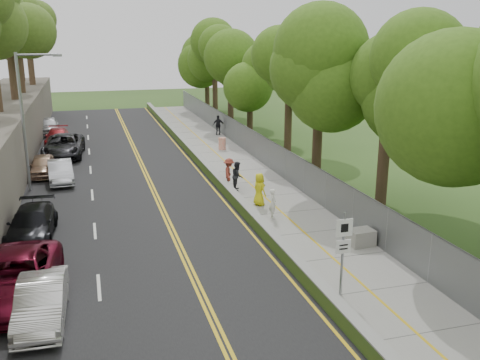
# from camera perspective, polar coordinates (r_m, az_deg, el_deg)

# --- Properties ---
(ground) EXTENTS (140.00, 140.00, 0.00)m
(ground) POSITION_cam_1_polar(r_m,az_deg,el_deg) (21.87, 4.60, -9.06)
(ground) COLOR #33511E
(ground) RESTS_ON ground
(road) EXTENTS (11.20, 66.00, 0.04)m
(road) POSITION_cam_1_polar(r_m,az_deg,el_deg) (34.81, -12.62, 0.06)
(road) COLOR black
(road) RESTS_ON ground
(sidewalk) EXTENTS (4.20, 66.00, 0.05)m
(sidewalk) POSITION_cam_1_polar(r_m,az_deg,el_deg) (36.09, 0.05, 1.00)
(sidewalk) COLOR gray
(sidewalk) RESTS_ON ground
(jersey_barrier) EXTENTS (0.42, 66.00, 0.60)m
(jersey_barrier) POSITION_cam_1_polar(r_m,az_deg,el_deg) (35.48, -3.52, 1.17)
(jersey_barrier) COLOR #82D435
(jersey_barrier) RESTS_ON ground
(chainlink_fence) EXTENTS (0.04, 66.00, 2.00)m
(chainlink_fence) POSITION_cam_1_polar(r_m,az_deg,el_deg) (36.49, 3.23, 2.71)
(chainlink_fence) COLOR slate
(chainlink_fence) RESTS_ON ground
(trees_fenceside) EXTENTS (7.00, 66.00, 14.00)m
(trees_fenceside) POSITION_cam_1_polar(r_m,az_deg,el_deg) (36.49, 6.94, 12.15)
(trees_fenceside) COLOR #47741B
(trees_fenceside) RESTS_ON ground
(streetlight) EXTENTS (2.52, 0.22, 8.00)m
(streetlight) POSITION_cam_1_polar(r_m,az_deg,el_deg) (33.03, -21.82, 6.70)
(streetlight) COLOR gray
(streetlight) RESTS_ON ground
(signpost) EXTENTS (0.62, 0.09, 3.10)m
(signpost) POSITION_cam_1_polar(r_m,az_deg,el_deg) (18.97, 10.95, -6.82)
(signpost) COLOR gray
(signpost) RESTS_ON sidewalk
(construction_barrel) EXTENTS (0.58, 0.58, 0.95)m
(construction_barrel) POSITION_cam_1_polar(r_m,az_deg,el_deg) (42.49, -1.91, 3.90)
(construction_barrel) COLOR #F44420
(construction_barrel) RESTS_ON sidewalk
(concrete_block) EXTENTS (1.11, 0.86, 0.71)m
(concrete_block) POSITION_cam_1_polar(r_m,az_deg,el_deg) (24.09, 12.80, -5.99)
(concrete_block) COLOR gray
(concrete_block) RESTS_ON sidewalk
(car_1) EXTENTS (1.58, 4.21, 1.37)m
(car_1) POSITION_cam_1_polar(r_m,az_deg,el_deg) (18.71, -20.41, -12.06)
(car_1) COLOR silver
(car_1) RESTS_ON road
(car_2) EXTENTS (3.07, 5.86, 1.57)m
(car_2) POSITION_cam_1_polar(r_m,az_deg,el_deg) (20.48, -22.75, -9.53)
(car_2) COLOR maroon
(car_2) RESTS_ON road
(car_3) EXTENTS (2.20, 4.85, 1.38)m
(car_3) POSITION_cam_1_polar(r_m,az_deg,el_deg) (25.90, -21.33, -4.39)
(car_3) COLOR black
(car_3) RESTS_ON road
(car_4) EXTENTS (1.65, 3.94, 1.33)m
(car_4) POSITION_cam_1_polar(r_m,az_deg,el_deg) (37.01, -20.30, 1.47)
(car_4) COLOR tan
(car_4) RESTS_ON road
(car_5) EXTENTS (1.74, 4.18, 1.34)m
(car_5) POSITION_cam_1_polar(r_m,az_deg,el_deg) (34.95, -18.61, 0.85)
(car_5) COLOR silver
(car_5) RESTS_ON road
(car_6) EXTENTS (3.16, 6.14, 1.66)m
(car_6) POSITION_cam_1_polar(r_m,az_deg,el_deg) (42.08, -18.30, 3.48)
(car_6) COLOR black
(car_6) RESTS_ON road
(car_7) EXTENTS (1.97, 4.60, 1.32)m
(car_7) POSITION_cam_1_polar(r_m,az_deg,el_deg) (46.76, -18.89, 4.37)
(car_7) COLOR maroon
(car_7) RESTS_ON road
(car_8) EXTENTS (2.01, 4.49, 1.50)m
(car_8) POSITION_cam_1_polar(r_m,az_deg,el_deg) (52.14, -19.74, 5.47)
(car_8) COLOR silver
(car_8) RESTS_ON road
(painter_0) EXTENTS (0.83, 1.01, 1.77)m
(painter_0) POSITION_cam_1_polar(r_m,az_deg,el_deg) (28.67, 2.08, -0.99)
(painter_0) COLOR yellow
(painter_0) RESTS_ON sidewalk
(painter_1) EXTENTS (0.40, 0.58, 1.52)m
(painter_1) POSITION_cam_1_polar(r_m,az_deg,el_deg) (26.75, 3.52, -2.51)
(painter_1) COLOR white
(painter_1) RESTS_ON sidewalk
(painter_2) EXTENTS (0.89, 1.00, 1.71)m
(painter_2) POSITION_cam_1_polar(r_m,az_deg,el_deg) (31.43, -0.26, 0.45)
(painter_2) COLOR #232428
(painter_2) RESTS_ON sidewalk
(painter_3) EXTENTS (0.96, 1.30, 1.80)m
(painter_3) POSITION_cam_1_polar(r_m,az_deg,el_deg) (31.87, -1.17, 0.74)
(painter_3) COLOR brown
(painter_3) RESTS_ON sidewalk
(person_far) EXTENTS (1.07, 0.51, 1.77)m
(person_far) POSITION_cam_1_polar(r_m,az_deg,el_deg) (48.57, -2.33, 5.86)
(person_far) COLOR black
(person_far) RESTS_ON sidewalk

